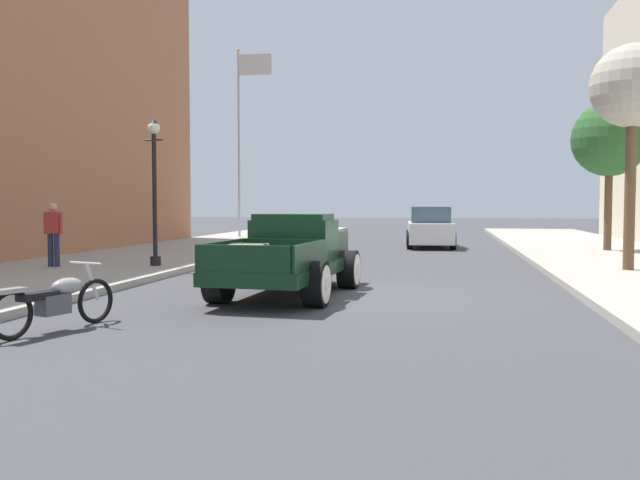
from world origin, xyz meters
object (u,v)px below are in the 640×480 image
hotrod_truck_dark_green (293,256)px  motorcycle_parked (56,300)px  pedestrian_sidewalk_left (53,231)px  flagpole (243,122)px  street_tree_second (610,140)px  car_background_white (430,228)px  street_lamp_near (154,180)px  street_tree_nearest (633,89)px

hotrod_truck_dark_green → motorcycle_parked: size_ratio=2.45×
motorcycle_parked → pedestrian_sidewalk_left: 8.71m
flagpole → street_tree_second: flagpole is taller
motorcycle_parked → flagpole: flagpole is taller
car_background_white → pedestrian_sidewalk_left: (-9.33, -11.87, 0.32)m
street_lamp_near → motorcycle_parked: bearing=-75.0°
street_lamp_near → flagpole: (-2.27, 15.36, 3.39)m
street_lamp_near → pedestrian_sidewalk_left: bearing=-162.2°
street_lamp_near → street_tree_second: street_tree_second is taller
street_tree_second → street_tree_nearest: bearing=-98.7°
street_tree_nearest → car_background_white: bearing=116.9°
pedestrian_sidewalk_left → street_tree_second: 18.25m
hotrod_truck_dark_green → street_tree_second: 15.09m
car_background_white → street_tree_second: bearing=-23.6°
pedestrian_sidewalk_left → street_tree_nearest: 14.94m
flagpole → car_background_white: bearing=-25.0°
street_lamp_near → street_tree_nearest: size_ratio=0.70×
street_tree_nearest → hotrod_truck_dark_green: bearing=-147.4°
motorcycle_parked → pedestrian_sidewalk_left: (-4.63, 7.35, 0.64)m
street_lamp_near → street_tree_nearest: 12.20m
car_background_white → street_tree_nearest: (5.08, -10.00, 3.80)m
street_tree_nearest → street_tree_second: 7.40m
hotrod_truck_dark_green → street_lamp_near: (-4.54, 3.65, 1.63)m
hotrod_truck_dark_green → pedestrian_sidewalk_left: (-6.99, 2.86, 0.33)m
motorcycle_parked → street_lamp_near: street_lamp_near is taller
street_tree_second → car_background_white: bearing=156.4°
hotrod_truck_dark_green → street_tree_second: (8.53, 12.03, 3.23)m
flagpole → street_tree_nearest: 20.19m
hotrod_truck_dark_green → street_tree_nearest: bearing=32.6°
street_tree_second → motorcycle_parked: bearing=-123.4°
pedestrian_sidewalk_left → flagpole: (0.18, 16.14, 4.68)m
car_background_white → street_lamp_near: (-6.88, -11.09, 1.62)m
car_background_white → street_tree_second: street_tree_second is taller
hotrod_truck_dark_green → street_lamp_near: bearing=141.2°
pedestrian_sidewalk_left → hotrod_truck_dark_green: bearing=-22.3°
pedestrian_sidewalk_left → street_lamp_near: street_lamp_near is taller
motorcycle_parked → street_tree_nearest: (9.78, 9.22, 4.13)m
flagpole → street_tree_nearest: size_ratio=1.66×
flagpole → street_tree_second: bearing=-24.5°
hotrod_truck_dark_green → car_background_white: bearing=81.0°
motorcycle_parked → street_lamp_near: size_ratio=0.53×
hotrod_truck_dark_green → motorcycle_parked: (-2.36, -4.48, -0.31)m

